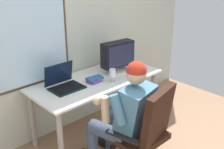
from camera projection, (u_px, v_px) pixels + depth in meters
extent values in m
cube|color=#B8BFB1|center=(63.00, 30.00, 3.28)|extent=(4.45, 0.06, 2.53)
cube|color=#4C3828|center=(26.00, 39.00, 2.94)|extent=(1.04, 0.01, 1.08)
cube|color=silver|center=(26.00, 39.00, 2.94)|extent=(0.98, 0.02, 1.02)
cylinder|color=gray|center=(61.00, 141.00, 2.78)|extent=(0.06, 0.06, 0.70)
cylinder|color=gray|center=(153.00, 96.00, 3.71)|extent=(0.06, 0.06, 0.70)
cylinder|color=gray|center=(32.00, 119.00, 3.17)|extent=(0.06, 0.06, 0.70)
cylinder|color=gray|center=(122.00, 83.00, 4.10)|extent=(0.06, 0.06, 0.70)
cube|color=white|center=(97.00, 80.00, 3.30)|extent=(1.60, 0.71, 0.03)
cube|color=black|center=(136.00, 135.00, 2.73)|extent=(0.48, 0.48, 0.06)
cube|color=black|center=(158.00, 116.00, 2.51)|extent=(0.48, 0.21, 0.53)
cube|color=black|center=(150.00, 113.00, 2.88)|extent=(0.12, 0.34, 0.02)
cube|color=black|center=(122.00, 137.00, 2.48)|extent=(0.12, 0.34, 0.02)
cylinder|color=#39465E|center=(126.00, 118.00, 2.97)|extent=(0.23, 0.43, 0.15)
cylinder|color=#39465E|center=(110.00, 130.00, 3.17)|extent=(0.12, 0.12, 0.47)
cube|color=black|center=(106.00, 143.00, 3.27)|extent=(0.15, 0.26, 0.08)
cylinder|color=#39465E|center=(108.00, 132.00, 2.73)|extent=(0.23, 0.43, 0.15)
cylinder|color=#39465E|center=(92.00, 144.00, 2.92)|extent=(0.12, 0.12, 0.47)
cube|color=teal|center=(135.00, 110.00, 2.65)|extent=(0.43, 0.36, 0.51)
sphere|color=tan|center=(136.00, 74.00, 2.51)|extent=(0.19, 0.19, 0.19)
sphere|color=#AC2819|center=(136.00, 71.00, 2.50)|extent=(0.19, 0.19, 0.19)
cylinder|color=teal|center=(142.00, 92.00, 2.81)|extent=(0.12, 0.19, 0.29)
cylinder|color=tan|center=(134.00, 102.00, 2.91)|extent=(0.09, 0.10, 0.26)
sphere|color=tan|center=(131.00, 103.00, 2.94)|extent=(0.09, 0.09, 0.09)
cylinder|color=teal|center=(118.00, 109.00, 2.47)|extent=(0.12, 0.20, 0.29)
cylinder|color=tan|center=(105.00, 110.00, 2.57)|extent=(0.09, 0.10, 0.26)
sphere|color=tan|center=(97.00, 101.00, 2.59)|extent=(0.09, 0.09, 0.09)
cube|color=beige|center=(117.00, 71.00, 3.52)|extent=(0.31, 0.26, 0.02)
cylinder|color=beige|center=(117.00, 68.00, 3.51)|extent=(0.04, 0.04, 0.06)
cube|color=black|center=(118.00, 54.00, 3.44)|extent=(0.43, 0.19, 0.31)
cube|color=#191E38|center=(121.00, 56.00, 3.38)|extent=(0.38, 0.05, 0.27)
cube|color=black|center=(67.00, 88.00, 3.04)|extent=(0.36, 0.26, 0.02)
cube|color=black|center=(67.00, 87.00, 3.04)|extent=(0.33, 0.23, 0.00)
cube|color=black|center=(59.00, 74.00, 3.10)|extent=(0.36, 0.06, 0.24)
cube|color=#0F1933|center=(59.00, 74.00, 3.09)|extent=(0.33, 0.05, 0.22)
cylinder|color=silver|center=(113.00, 82.00, 3.23)|extent=(0.07, 0.07, 0.00)
cylinder|color=silver|center=(113.00, 79.00, 3.21)|extent=(0.01, 0.01, 0.07)
cylinder|color=silver|center=(113.00, 73.00, 3.18)|extent=(0.08, 0.08, 0.08)
cylinder|color=#56050C|center=(113.00, 75.00, 3.19)|extent=(0.07, 0.07, 0.03)
cube|color=#6D3E87|center=(94.00, 81.00, 3.22)|extent=(0.14, 0.14, 0.03)
cube|color=#27579A|center=(95.00, 78.00, 3.20)|extent=(0.20, 0.13, 0.02)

